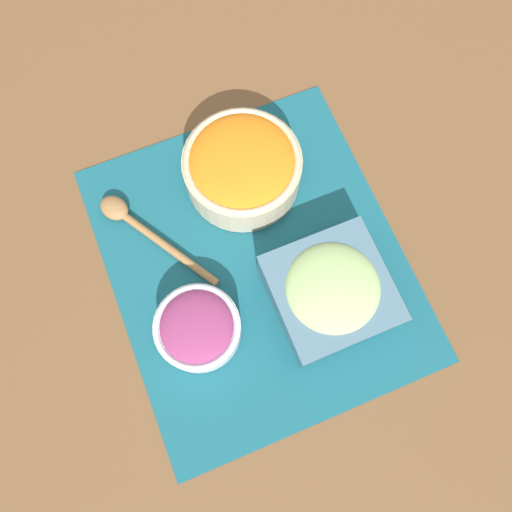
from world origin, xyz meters
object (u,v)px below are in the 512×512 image
onion_bowl (198,328)px  carrot_bowl (242,167)px  wooden_spoon (138,225)px  cucumber_bowl (331,291)px

onion_bowl → carrot_bowl: 0.25m
onion_bowl → wooden_spoon: onion_bowl is taller
onion_bowl → wooden_spoon: 0.19m
cucumber_bowl → carrot_bowl: bearing=-168.7°
onion_bowl → carrot_bowl: carrot_bowl is taller
cucumber_bowl → wooden_spoon: 0.31m
carrot_bowl → cucumber_bowl: 0.23m
wooden_spoon → cucumber_bowl: bearing=46.8°
onion_bowl → cucumber_bowl: bearing=83.0°
carrot_bowl → wooden_spoon: bearing=-85.6°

